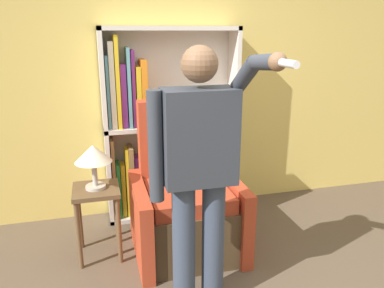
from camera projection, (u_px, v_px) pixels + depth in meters
wall_back at (182, 75)px, 3.74m from camera, size 8.00×0.06×2.80m
bookcase at (154, 128)px, 3.66m from camera, size 1.31×0.28×1.87m
armchair at (185, 205)px, 3.21m from camera, size 0.88×0.84×1.27m
person_standing at (199, 168)px, 2.31m from camera, size 0.59×0.78×1.76m
side_table at (97, 203)px, 3.05m from camera, size 0.37×0.37×0.61m
table_lamp at (93, 156)px, 2.94m from camera, size 0.29×0.29×0.36m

